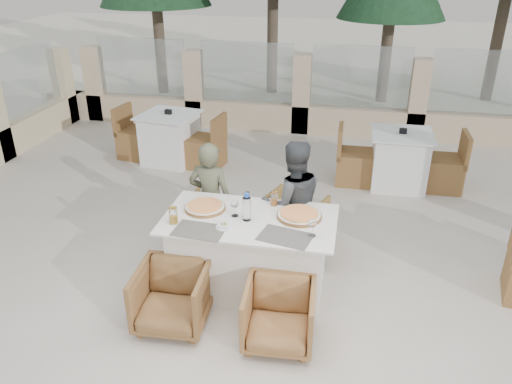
% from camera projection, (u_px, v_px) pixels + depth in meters
% --- Properties ---
extents(ground, '(80.00, 80.00, 0.00)m').
position_uv_depth(ground, '(242.00, 285.00, 4.96)').
color(ground, beige).
rests_on(ground, ground).
extents(sand_patch, '(30.00, 16.00, 0.01)m').
position_uv_depth(sand_patch, '(332.00, 47.00, 17.31)').
color(sand_patch, beige).
rests_on(sand_patch, ground).
extents(perimeter_wall_far, '(10.00, 0.34, 1.60)m').
position_uv_depth(perimeter_wall_far, '(302.00, 89.00, 8.85)').
color(perimeter_wall_far, '#CFB592').
rests_on(perimeter_wall_far, ground).
extents(dining_table, '(1.60, 0.90, 0.77)m').
position_uv_depth(dining_table, '(250.00, 254.00, 4.77)').
color(dining_table, silver).
rests_on(dining_table, ground).
extents(placemat_near_left, '(0.47, 0.33, 0.00)m').
position_uv_depth(placemat_near_left, '(199.00, 230.00, 4.40)').
color(placemat_near_left, '#5C584F').
rests_on(placemat_near_left, dining_table).
extents(placemat_near_right, '(0.50, 0.39, 0.00)m').
position_uv_depth(placemat_near_right, '(285.00, 237.00, 4.31)').
color(placemat_near_right, '#5C564F').
rests_on(placemat_near_right, dining_table).
extents(pizza_left, '(0.52, 0.52, 0.05)m').
position_uv_depth(pizza_left, '(205.00, 207.00, 4.76)').
color(pizza_left, '#DA4A1D').
rests_on(pizza_left, dining_table).
extents(pizza_right, '(0.51, 0.51, 0.05)m').
position_uv_depth(pizza_right, '(299.00, 215.00, 4.62)').
color(pizza_right, '#F95322').
rests_on(pizza_right, dining_table).
extents(water_bottle, '(0.10, 0.10, 0.27)m').
position_uv_depth(water_bottle, '(247.00, 207.00, 4.52)').
color(water_bottle, silver).
rests_on(water_bottle, dining_table).
extents(wine_glass_centre, '(0.08, 0.08, 0.18)m').
position_uv_depth(wine_glass_centre, '(235.00, 207.00, 4.61)').
color(wine_glass_centre, silver).
rests_on(wine_glass_centre, dining_table).
extents(wine_glass_corner, '(0.08, 0.08, 0.18)m').
position_uv_depth(wine_glass_corner, '(312.00, 227.00, 4.28)').
color(wine_glass_corner, silver).
rests_on(wine_glass_corner, dining_table).
extents(beer_glass_left, '(0.09, 0.09, 0.15)m').
position_uv_depth(beer_glass_left, '(173.00, 215.00, 4.50)').
color(beer_glass_left, gold).
rests_on(beer_glass_left, dining_table).
extents(beer_glass_right, '(0.08, 0.08, 0.13)m').
position_uv_depth(beer_glass_right, '(274.00, 199.00, 4.82)').
color(beer_glass_right, orange).
rests_on(beer_glass_right, dining_table).
extents(olive_dish, '(0.14, 0.14, 0.04)m').
position_uv_depth(olive_dish, '(224.00, 225.00, 4.45)').
color(olive_dish, silver).
rests_on(olive_dish, dining_table).
extents(armchair_far_left, '(0.63, 0.64, 0.58)m').
position_uv_depth(armchair_far_left, '(217.00, 222.00, 5.53)').
color(armchair_far_left, brown).
rests_on(armchair_far_left, ground).
extents(armchair_far_right, '(0.81, 0.82, 0.59)m').
position_uv_depth(armchair_far_right, '(293.00, 221.00, 5.53)').
color(armchair_far_right, olive).
rests_on(armchair_far_right, ground).
extents(armchair_near_left, '(0.63, 0.65, 0.57)m').
position_uv_depth(armchair_near_left, '(172.00, 297.00, 4.34)').
color(armchair_near_left, brown).
rests_on(armchair_near_left, ground).
extents(armchair_near_right, '(0.61, 0.63, 0.54)m').
position_uv_depth(armchair_near_right, '(279.00, 315.00, 4.14)').
color(armchair_near_right, olive).
rests_on(armchair_near_right, ground).
extents(diner_left, '(0.48, 0.33, 1.27)m').
position_uv_depth(diner_left, '(211.00, 200.00, 5.25)').
color(diner_left, '#53553E').
rests_on(diner_left, ground).
extents(diner_right, '(0.81, 0.72, 1.36)m').
position_uv_depth(diner_right, '(292.00, 204.00, 5.06)').
color(diner_right, '#3E4143').
rests_on(diner_right, ground).
extents(bg_table_a, '(1.74, 1.04, 0.77)m').
position_uv_depth(bg_table_a, '(170.00, 138.00, 7.73)').
color(bg_table_a, white).
rests_on(bg_table_a, ground).
extents(bg_table_b, '(1.65, 0.84, 0.77)m').
position_uv_depth(bg_table_b, '(399.00, 160.00, 6.92)').
color(bg_table_b, white).
rests_on(bg_table_b, ground).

